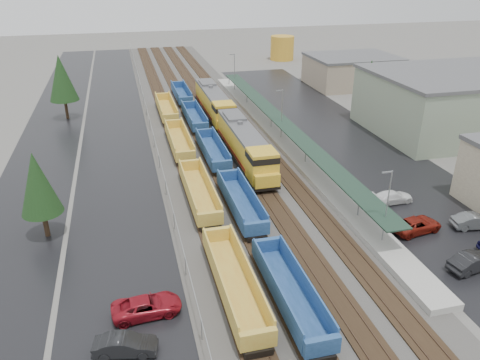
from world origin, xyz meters
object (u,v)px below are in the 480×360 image
(well_string_yellow, at_px, (214,230))
(parked_car_east_b, at_px, (416,225))
(well_string_blue, at_px, (241,202))
(locomotive_trail, at_px, (214,104))
(parked_car_east_e, at_px, (475,221))
(parked_car_west_c, at_px, (147,306))
(locomotive_lead, at_px, (245,146))
(parked_car_east_c, at_px, (392,197))
(parked_car_east_a, at_px, (473,262))
(parked_car_west_b, at_px, (125,345))
(storage_tank, at_px, (282,48))

(well_string_yellow, distance_m, parked_car_east_b, 20.59)
(well_string_blue, bearing_deg, locomotive_trail, 83.29)
(well_string_yellow, relative_size, parked_car_east_e, 21.33)
(parked_car_west_c, bearing_deg, locomotive_lead, -32.99)
(parked_car_west_c, bearing_deg, parked_car_east_c, -71.01)
(parked_car_west_c, bearing_deg, parked_car_east_b, -81.92)
(locomotive_trail, xyz_separation_m, well_string_yellow, (-8.00, -38.96, -1.41))
(parked_car_west_c, relative_size, parked_car_east_a, 1.09)
(parked_car_east_c, bearing_deg, well_string_blue, 79.02)
(locomotive_trail, distance_m, parked_car_west_c, 50.48)
(parked_car_west_c, xyz_separation_m, parked_car_east_e, (33.67, 4.89, 0.02))
(locomotive_trail, distance_m, parked_car_east_e, 47.07)
(well_string_yellow, height_order, parked_car_east_a, well_string_yellow)
(parked_car_east_e, bearing_deg, locomotive_trail, 31.22)
(well_string_yellow, distance_m, parked_car_west_c, 11.62)
(parked_car_west_b, relative_size, parked_car_east_c, 0.93)
(well_string_yellow, height_order, parked_car_west_c, well_string_yellow)
(parked_car_west_c, relative_size, parked_car_east_e, 1.15)
(locomotive_trail, height_order, well_string_yellow, locomotive_trail)
(locomotive_lead, xyz_separation_m, well_string_blue, (-4.00, -12.97, -1.44))
(locomotive_trail, height_order, parked_car_west_b, locomotive_trail)
(well_string_blue, height_order, parked_car_east_a, well_string_blue)
(well_string_blue, height_order, parked_car_west_c, well_string_blue)
(parked_car_east_a, bearing_deg, parked_car_east_e, -50.29)
(well_string_yellow, xyz_separation_m, parked_car_east_b, (20.31, -3.38, -0.45))
(parked_car_west_b, distance_m, parked_car_east_e, 36.46)
(storage_tank, height_order, parked_car_east_b, storage_tank)
(parked_car_west_b, distance_m, parked_car_east_c, 34.01)
(parked_car_west_c, bearing_deg, well_string_yellow, -41.74)
(parked_car_east_b, bearing_deg, well_string_yellow, 71.95)
(parked_car_east_b, relative_size, parked_car_east_c, 1.11)
(well_string_yellow, xyz_separation_m, parked_car_east_c, (21.28, 2.79, -0.50))
(parked_car_west_b, height_order, parked_car_east_e, parked_car_east_e)
(parked_car_west_c, distance_m, parked_car_east_b, 28.05)
(storage_tank, bearing_deg, parked_car_east_e, -96.46)
(storage_tank, distance_m, parked_car_west_c, 105.65)
(parked_car_east_a, xyz_separation_m, parked_car_east_b, (-1.15, 7.00, -0.08))
(well_string_yellow, distance_m, parked_car_east_e, 26.88)
(locomotive_lead, distance_m, well_string_yellow, 19.71)
(well_string_yellow, bearing_deg, parked_car_east_e, -9.15)
(parked_car_east_c, bearing_deg, parked_car_west_b, 113.69)
(parked_car_west_c, relative_size, parked_car_east_b, 1.01)
(locomotive_trail, relative_size, well_string_blue, 0.20)
(storage_tank, bearing_deg, well_string_yellow, -112.99)
(well_string_yellow, relative_size, parked_car_east_a, 20.14)
(locomotive_lead, height_order, parked_car_west_b, locomotive_lead)
(locomotive_lead, bearing_deg, parked_car_east_e, -50.19)
(well_string_yellow, xyz_separation_m, parked_car_west_b, (-8.89, -12.89, -0.46))
(well_string_yellow, bearing_deg, well_string_blue, 51.23)
(storage_tank, height_order, parked_car_west_b, storage_tank)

